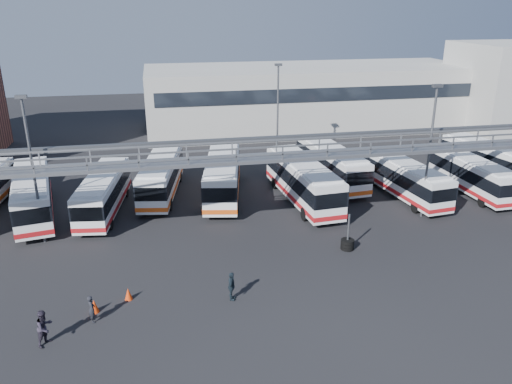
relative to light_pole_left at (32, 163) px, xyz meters
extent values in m
plane|color=black|center=(16.00, -8.00, -5.73)|extent=(140.00, 140.00, 0.00)
cube|color=gray|center=(16.00, -3.00, 0.37)|extent=(50.00, 1.80, 0.22)
cube|color=gray|center=(16.00, -3.85, 1.32)|extent=(50.00, 0.10, 0.10)
cube|color=gray|center=(16.00, -2.15, 1.32)|extent=(50.00, 0.10, 0.10)
cube|color=#4C4F54|center=(16.00, 1.00, 0.57)|extent=(45.00, 0.50, 0.35)
cube|color=#9E9E99|center=(28.00, 30.00, -1.73)|extent=(42.00, 14.00, 8.00)
cylinder|color=#4C4F54|center=(0.00, 0.00, -0.73)|extent=(0.18, 0.18, 10.00)
cube|color=#4C4F54|center=(0.00, 0.00, 4.37)|extent=(0.70, 0.35, 0.22)
cylinder|color=#4C4F54|center=(28.00, -1.00, -0.73)|extent=(0.18, 0.18, 10.00)
cube|color=#4C4F54|center=(28.00, -1.00, 4.37)|extent=(0.70, 0.35, 0.22)
cylinder|color=#4C4F54|center=(20.00, 14.00, -0.73)|extent=(0.18, 0.18, 10.00)
cube|color=#4C4F54|center=(20.00, 14.00, 4.37)|extent=(0.70, 0.35, 0.22)
cylinder|color=black|center=(-4.56, 9.37, -5.24)|extent=(0.38, 0.99, 0.97)
cube|color=white|center=(-1.54, 4.92, -3.89)|extent=(4.62, 11.35, 2.77)
cube|color=black|center=(-1.54, 4.92, -3.56)|extent=(4.69, 11.42, 1.11)
cube|color=#AC151A|center=(-1.54, 4.92, -4.87)|extent=(4.68, 11.41, 0.35)
cube|color=white|center=(-1.54, 4.92, -2.43)|extent=(4.16, 10.21, 0.16)
cylinder|color=black|center=(-1.97, 1.22, -5.22)|extent=(0.49, 1.05, 1.01)
cylinder|color=black|center=(0.26, 1.67, -5.22)|extent=(0.49, 1.05, 1.01)
cylinder|color=black|center=(-3.35, 8.17, -5.22)|extent=(0.49, 1.05, 1.01)
cylinder|color=black|center=(-1.11, 8.61, -5.22)|extent=(0.49, 1.05, 1.01)
cube|color=white|center=(3.73, 4.64, -4.01)|extent=(3.67, 10.54, 2.58)
cube|color=black|center=(3.73, 4.64, -3.71)|extent=(3.74, 10.61, 1.03)
cube|color=#AC151A|center=(3.73, 4.64, -4.93)|extent=(3.73, 10.60, 0.33)
cube|color=white|center=(3.73, 4.64, -2.65)|extent=(3.31, 9.49, 0.15)
cylinder|color=black|center=(2.25, 1.50, -5.26)|extent=(0.40, 0.97, 0.94)
cylinder|color=black|center=(4.34, 1.23, -5.26)|extent=(0.40, 0.97, 0.94)
cylinder|color=black|center=(3.12, 8.06, -5.26)|extent=(0.40, 0.97, 0.94)
cylinder|color=black|center=(5.21, 7.78, -5.26)|extent=(0.40, 0.97, 0.94)
cube|color=white|center=(8.26, 7.65, -3.94)|extent=(4.22, 11.04, 2.69)
cube|color=black|center=(8.26, 7.65, -3.62)|extent=(4.29, 11.10, 1.08)
cube|color=#D54F14|center=(8.26, 7.65, -4.89)|extent=(4.28, 11.09, 0.34)
cube|color=white|center=(8.26, 7.65, -2.51)|extent=(3.80, 9.93, 0.16)
cylinder|color=black|center=(6.60, 4.43, -5.24)|extent=(0.45, 1.02, 0.98)
cylinder|color=black|center=(8.77, 4.06, -5.24)|extent=(0.45, 1.02, 0.98)
cylinder|color=black|center=(7.75, 11.23, -5.24)|extent=(0.45, 1.02, 0.98)
cylinder|color=black|center=(9.93, 10.86, -5.24)|extent=(0.45, 1.02, 0.98)
cube|color=white|center=(13.43, 6.42, -3.82)|extent=(4.62, 11.76, 2.87)
cube|color=black|center=(13.43, 6.42, -3.48)|extent=(4.69, 11.83, 1.15)
cube|color=#D54F14|center=(13.43, 6.42, -4.84)|extent=(4.68, 11.82, 0.37)
cube|color=white|center=(13.43, 6.42, -2.30)|extent=(4.16, 10.59, 0.17)
cylinder|color=black|center=(11.61, 3.02, -5.21)|extent=(0.50, 1.08, 1.04)
cylinder|color=black|center=(13.94, 2.60, -5.21)|extent=(0.50, 1.08, 1.04)
cylinder|color=black|center=(12.92, 10.25, -5.21)|extent=(0.50, 1.08, 1.04)
cylinder|color=black|center=(15.26, 9.82, -5.21)|extent=(0.50, 1.08, 1.04)
cube|color=white|center=(19.70, 3.77, -3.81)|extent=(3.57, 11.72, 2.88)
cube|color=black|center=(19.70, 3.77, -3.47)|extent=(3.63, 11.78, 1.15)
cube|color=#AC151A|center=(19.70, 3.77, -4.84)|extent=(3.62, 11.77, 0.37)
cube|color=white|center=(19.70, 3.77, -2.29)|extent=(3.21, 10.54, 0.17)
cylinder|color=black|center=(18.82, -0.01, -5.20)|extent=(0.40, 1.07, 1.05)
cylinder|color=black|center=(21.19, 0.19, -5.20)|extent=(0.40, 1.07, 1.05)
cylinder|color=black|center=(18.21, 7.35, -5.20)|extent=(0.40, 1.07, 1.05)
cylinder|color=black|center=(20.58, 7.55, -5.20)|extent=(0.40, 1.07, 1.05)
cube|color=white|center=(23.67, 8.01, -3.90)|extent=(3.56, 11.19, 2.75)
cube|color=black|center=(23.67, 8.01, -3.58)|extent=(3.63, 11.26, 1.10)
cube|color=#D54F14|center=(23.67, 8.01, -4.88)|extent=(3.62, 11.25, 0.35)
cube|color=white|center=(23.67, 8.01, -2.45)|extent=(3.21, 10.07, 0.16)
cylinder|color=black|center=(22.89, 4.39, -5.23)|extent=(0.40, 1.02, 1.00)
cylinder|color=black|center=(25.14, 4.61, -5.23)|extent=(0.40, 1.02, 1.00)
cylinder|color=black|center=(22.20, 11.40, -5.23)|extent=(0.40, 1.02, 1.00)
cylinder|color=black|center=(24.45, 11.62, -5.23)|extent=(0.40, 1.02, 1.00)
cube|color=white|center=(28.51, 3.12, -4.03)|extent=(3.54, 10.44, 2.56)
cube|color=black|center=(28.51, 3.12, -3.73)|extent=(3.60, 10.51, 1.02)
cube|color=#AC151A|center=(28.51, 3.12, -4.94)|extent=(3.59, 10.49, 0.33)
cube|color=white|center=(28.51, 3.12, -2.68)|extent=(3.18, 9.40, 0.15)
cylinder|color=black|center=(27.87, -0.26, -5.26)|extent=(0.39, 0.96, 0.93)
cylinder|color=black|center=(29.94, -0.01, -5.26)|extent=(0.39, 0.96, 0.93)
cylinder|color=black|center=(27.08, 6.24, -5.26)|extent=(0.39, 0.96, 0.93)
cylinder|color=black|center=(29.15, 6.49, -5.26)|extent=(0.39, 0.96, 0.93)
cube|color=white|center=(34.71, 3.05, -4.05)|extent=(2.67, 10.17, 2.52)
cube|color=black|center=(34.71, 3.05, -3.75)|extent=(2.73, 10.24, 1.01)
cube|color=#AC151A|center=(34.71, 3.05, -4.95)|extent=(2.72, 10.23, 0.32)
cube|color=white|center=(34.71, 3.05, -2.72)|extent=(2.40, 9.16, 0.15)
cylinder|color=black|center=(33.80, -0.22, -5.27)|extent=(0.31, 0.93, 0.92)
cylinder|color=black|center=(35.86, -0.14, -5.27)|extent=(0.31, 0.93, 0.92)
cylinder|color=black|center=(33.56, 6.24, -5.27)|extent=(0.31, 0.93, 0.92)
cylinder|color=black|center=(35.62, 6.31, -5.27)|extent=(0.31, 0.93, 0.92)
cube|color=white|center=(38.85, 6.14, -3.94)|extent=(4.47, 11.01, 2.69)
cube|color=black|center=(38.85, 6.14, -3.63)|extent=(4.54, 11.08, 1.07)
cube|color=#D54F14|center=(38.85, 6.14, -4.90)|extent=(4.53, 11.07, 0.34)
cube|color=white|center=(38.85, 6.14, -2.52)|extent=(4.02, 9.91, 0.16)
cylinder|color=black|center=(38.43, 2.55, -5.24)|extent=(0.48, 1.01, 0.98)
cylinder|color=black|center=(37.11, 9.30, -5.24)|extent=(0.48, 1.01, 0.98)
cylinder|color=black|center=(39.27, 9.72, -5.24)|extent=(0.48, 1.01, 0.98)
imported|color=black|center=(4.29, -10.36, -4.97)|extent=(0.49, 0.63, 1.52)
imported|color=#272230|center=(2.28, -11.84, -4.79)|extent=(1.10, 1.15, 1.87)
imported|color=#19242D|center=(11.71, -9.73, -4.88)|extent=(0.69, 1.07, 1.70)
cone|color=red|center=(4.29, -9.51, -5.35)|extent=(0.60, 0.60, 0.75)
cone|color=red|center=(6.03, -8.59, -5.38)|extent=(0.55, 0.55, 0.70)
cylinder|color=black|center=(20.28, -5.19, -5.60)|extent=(0.90, 0.90, 0.21)
cylinder|color=black|center=(20.28, -5.19, -5.36)|extent=(0.90, 0.90, 0.21)
cylinder|color=black|center=(20.28, -5.19, -5.13)|extent=(0.90, 0.90, 0.21)
cylinder|color=#4C4F54|center=(20.28, -5.19, -4.44)|extent=(0.13, 0.13, 2.57)
camera|label=1|loc=(8.35, -33.59, 9.80)|focal=35.00mm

